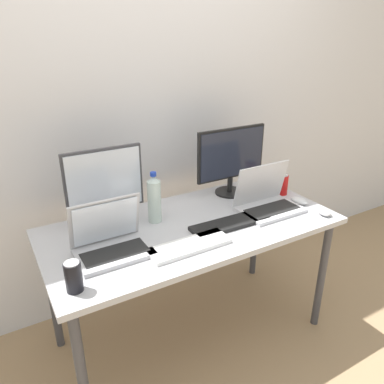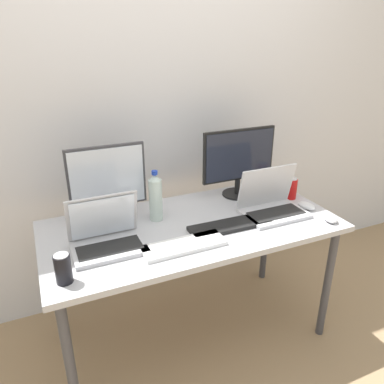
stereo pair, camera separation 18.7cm
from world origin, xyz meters
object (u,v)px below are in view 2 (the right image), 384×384
(laptop_secondary, at_px, (271,203))
(mouse_by_laptop, at_px, (306,206))
(water_bottle, at_px, (156,197))
(work_desk, at_px, (192,235))
(laptop_silver, at_px, (107,236))
(keyboard_aux, at_px, (184,245))
(mouse_by_keyboard, at_px, (331,218))
(monitor_center, at_px, (239,159))
(keyboard_main, at_px, (230,225))
(soda_can_near_keyboard, at_px, (291,188))
(monitor_left, at_px, (108,182))
(soda_can_by_laptop, at_px, (63,269))

(laptop_secondary, distance_m, mouse_by_laptop, 0.22)
(water_bottle, bearing_deg, work_desk, -39.39)
(laptop_silver, height_order, keyboard_aux, laptop_silver)
(mouse_by_keyboard, bearing_deg, water_bottle, 174.48)
(laptop_silver, height_order, water_bottle, water_bottle)
(laptop_silver, xyz_separation_m, water_bottle, (0.30, 0.17, 0.07))
(monitor_center, xyz_separation_m, keyboard_aux, (-0.53, -0.43, -0.22))
(keyboard_main, bearing_deg, monitor_center, 56.23)
(keyboard_aux, bearing_deg, laptop_secondary, 13.38)
(work_desk, relative_size, mouse_by_laptop, 14.24)
(keyboard_main, bearing_deg, soda_can_near_keyboard, 20.05)
(mouse_by_laptop, distance_m, soda_can_near_keyboard, 0.16)
(monitor_left, xyz_separation_m, laptop_silver, (-0.08, -0.28, -0.15))
(work_desk, xyz_separation_m, laptop_silver, (-0.45, -0.04, 0.12))
(keyboard_aux, distance_m, soda_can_by_laptop, 0.54)
(water_bottle, bearing_deg, keyboard_main, -37.08)
(monitor_left, relative_size, mouse_by_laptop, 3.77)
(keyboard_aux, relative_size, soda_can_near_keyboard, 3.13)
(work_desk, bearing_deg, water_bottle, 140.61)
(monitor_left, bearing_deg, keyboard_main, -32.80)
(keyboard_aux, bearing_deg, laptop_silver, 154.37)
(mouse_by_keyboard, relative_size, mouse_by_laptop, 0.86)
(laptop_secondary, xyz_separation_m, keyboard_aux, (-0.58, -0.14, -0.05))
(laptop_secondary, xyz_separation_m, keyboard_main, (-0.29, -0.06, -0.05))
(monitor_center, relative_size, mouse_by_keyboard, 5.05)
(work_desk, xyz_separation_m, water_bottle, (-0.15, 0.13, 0.19))
(monitor_center, distance_m, water_bottle, 0.57)
(mouse_by_laptop, relative_size, water_bottle, 0.39)
(laptop_silver, height_order, soda_can_by_laptop, laptop_silver)
(water_bottle, relative_size, soda_can_by_laptop, 2.18)
(work_desk, relative_size, soda_can_near_keyboard, 12.04)
(laptop_silver, relative_size, water_bottle, 1.20)
(keyboard_aux, bearing_deg, keyboard_main, 15.53)
(monitor_left, height_order, mouse_by_keyboard, monitor_left)
(laptop_secondary, xyz_separation_m, mouse_by_laptop, (0.21, -0.04, -0.04))
(monitor_center, distance_m, mouse_by_keyboard, 0.61)
(monitor_center, xyz_separation_m, water_bottle, (-0.56, -0.10, -0.10))
(work_desk, distance_m, keyboard_main, 0.21)
(monitor_left, relative_size, soda_can_near_keyboard, 3.19)
(keyboard_aux, relative_size, mouse_by_laptop, 3.70)
(keyboard_aux, distance_m, mouse_by_laptop, 0.80)
(water_bottle, bearing_deg, soda_can_near_keyboard, -4.51)
(monitor_left, distance_m, laptop_silver, 0.33)
(monitor_center, xyz_separation_m, laptop_silver, (-0.85, -0.27, -0.17))
(monitor_left, bearing_deg, soda_can_near_keyboard, -9.32)
(laptop_silver, distance_m, keyboard_aux, 0.36)
(monitor_left, distance_m, keyboard_aux, 0.53)
(work_desk, height_order, laptop_silver, laptop_silver)
(monitor_center, distance_m, soda_can_near_keyboard, 0.36)
(laptop_secondary, bearing_deg, keyboard_main, -168.42)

